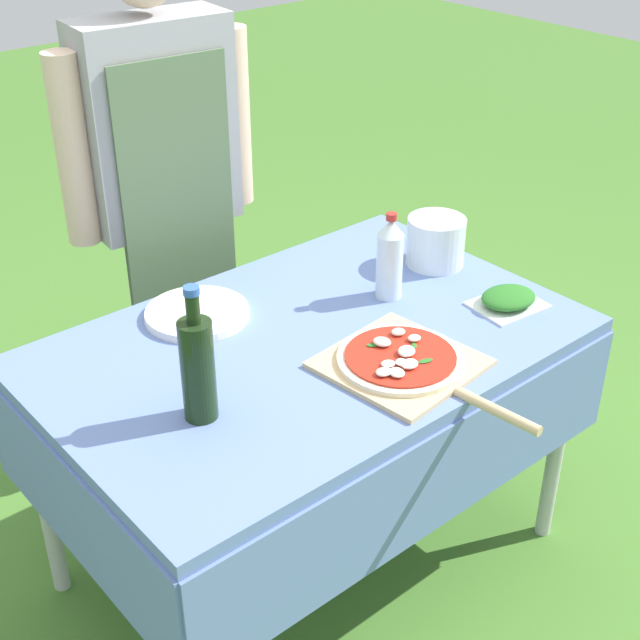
% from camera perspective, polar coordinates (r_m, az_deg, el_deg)
% --- Properties ---
extents(ground_plane, '(12.00, 12.00, 0.00)m').
position_cam_1_polar(ground_plane, '(2.58, -0.59, -14.94)').
color(ground_plane, '#477A2D').
extents(prep_table, '(1.29, 0.85, 0.72)m').
position_cam_1_polar(prep_table, '(2.17, -0.67, -3.05)').
color(prep_table, '#607AB7').
rests_on(prep_table, ground).
extents(person_cook, '(0.58, 0.22, 1.54)m').
position_cam_1_polar(person_cook, '(2.58, -10.07, 9.06)').
color(person_cook, '#4C4C51').
rests_on(person_cook, ground).
extents(pizza_on_peel, '(0.35, 0.54, 0.05)m').
position_cam_1_polar(pizza_on_peel, '(2.02, 5.39, -2.72)').
color(pizza_on_peel, '#D1B27F').
rests_on(pizza_on_peel, prep_table).
extents(oil_bottle, '(0.07, 0.07, 0.31)m').
position_cam_1_polar(oil_bottle, '(1.82, -7.84, -3.00)').
color(oil_bottle, black).
rests_on(oil_bottle, prep_table).
extents(water_bottle, '(0.07, 0.07, 0.23)m').
position_cam_1_polar(water_bottle, '(2.26, 4.48, 3.96)').
color(water_bottle, silver).
rests_on(water_bottle, prep_table).
extents(herb_container, '(0.19, 0.16, 0.04)m').
position_cam_1_polar(herb_container, '(2.30, 11.96, 1.34)').
color(herb_container, silver).
rests_on(herb_container, prep_table).
extents(mixing_tub, '(0.16, 0.16, 0.13)m').
position_cam_1_polar(mixing_tub, '(2.46, 7.42, 5.01)').
color(mixing_tub, silver).
rests_on(mixing_tub, prep_table).
extents(plate_stack, '(0.26, 0.26, 0.02)m').
position_cam_1_polar(plate_stack, '(2.23, -7.87, 0.42)').
color(plate_stack, white).
rests_on(plate_stack, prep_table).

